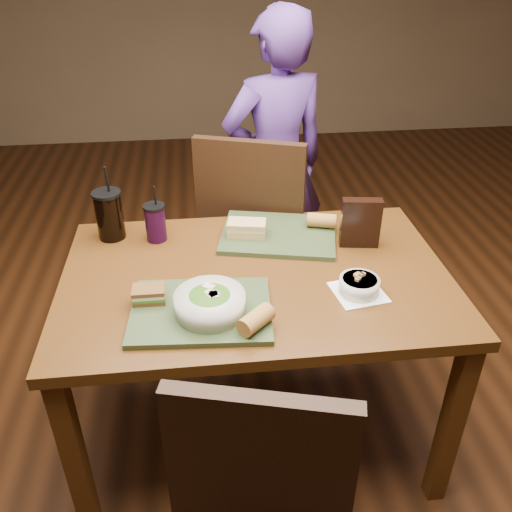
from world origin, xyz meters
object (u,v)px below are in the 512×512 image
at_px(tray_near, 201,311).
at_px(tray_far, 279,234).
at_px(salad_bowl, 210,302).
at_px(sandwich_near, 149,294).
at_px(cup_cola, 109,215).
at_px(chair_far, 247,232).
at_px(baguette_near, 256,320).
at_px(chip_bag, 361,223).
at_px(sandwich_far, 247,228).
at_px(diner, 275,166).
at_px(soup_bowl, 359,285).
at_px(baguette_far, 322,220).
at_px(dining_table, 256,295).
at_px(cup_berry, 155,222).

distance_m(tray_near, tray_far, 0.53).
distance_m(salad_bowl, sandwich_near, 0.20).
xyz_separation_m(tray_far, cup_cola, (-0.62, 0.07, 0.09)).
xyz_separation_m(chair_far, tray_far, (0.08, -0.35, 0.18)).
distance_m(sandwich_near, cup_cola, 0.48).
bearing_deg(chair_far, cup_cola, -151.86).
bearing_deg(tray_near, sandwich_near, 159.16).
distance_m(baguette_near, cup_cola, 0.77).
height_order(sandwich_near, chip_bag, chip_bag).
distance_m(salad_bowl, sandwich_far, 0.48).
xyz_separation_m(diner, sandwich_near, (-0.55, -1.09, 0.05)).
bearing_deg(sandwich_near, tray_far, 39.55).
height_order(soup_bowl, chip_bag, chip_bag).
xyz_separation_m(sandwich_near, baguette_near, (0.31, -0.17, 0.00)).
bearing_deg(baguette_far, salad_bowl, -132.69).
distance_m(chair_far, chip_bag, 0.64).
xyz_separation_m(soup_bowl, sandwich_far, (-0.32, 0.38, 0.02)).
bearing_deg(dining_table, diner, 77.83).
relative_size(diner, tray_near, 3.51).
bearing_deg(salad_bowl, baguette_far, 47.31).
bearing_deg(soup_bowl, cup_cola, 150.82).
distance_m(sandwich_far, chip_bag, 0.41).
distance_m(chair_far, salad_bowl, 0.86).
distance_m(dining_table, baguette_far, 0.41).
bearing_deg(tray_far, chair_far, 103.50).
xyz_separation_m(tray_far, sandwich_far, (-0.12, -0.01, 0.04)).
bearing_deg(chair_far, cup_berry, -138.73).
bearing_deg(cup_cola, chip_bag, -10.33).
bearing_deg(chip_bag, chair_far, 137.52).
relative_size(diner, baguette_far, 13.61).
height_order(tray_near, cup_berry, cup_berry).
height_order(dining_table, diner, diner).
relative_size(chair_far, salad_bowl, 4.93).
xyz_separation_m(dining_table, sandwich_near, (-0.34, -0.14, 0.13)).
height_order(salad_bowl, baguette_far, salad_bowl).
bearing_deg(baguette_far, diner, 96.39).
relative_size(soup_bowl, chip_bag, 0.97).
xyz_separation_m(salad_bowl, cup_cola, (-0.34, 0.52, 0.04)).
bearing_deg(dining_table, cup_cola, 148.58).
relative_size(sandwich_near, cup_berry, 0.45).
xyz_separation_m(cup_cola, chip_bag, (0.90, -0.16, -0.00)).
height_order(baguette_far, chip_bag, chip_bag).
bearing_deg(soup_bowl, chair_far, 110.90).
height_order(soup_bowl, cup_berry, cup_berry).
xyz_separation_m(tray_near, baguette_near, (0.15, -0.11, 0.04)).
height_order(baguette_near, cup_cola, cup_cola).
xyz_separation_m(tray_near, tray_far, (0.30, 0.44, 0.00)).
bearing_deg(chip_bag, sandwich_near, -150.62).
bearing_deg(diner, baguette_far, 80.11).
xyz_separation_m(chair_far, sandwich_far, (-0.04, -0.36, 0.22)).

